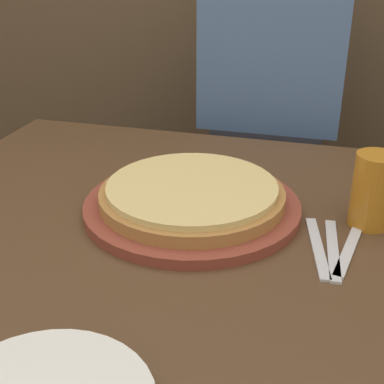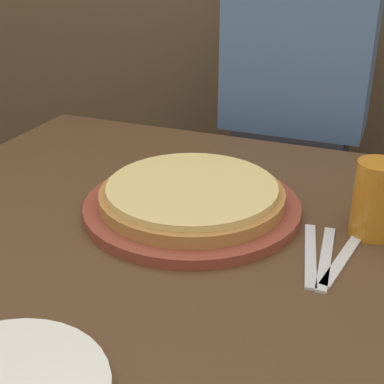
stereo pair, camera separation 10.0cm
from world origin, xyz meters
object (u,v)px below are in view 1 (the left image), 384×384
(beer_glass, at_px, (374,187))
(spoon, at_px, (348,251))
(diner_person, at_px, (268,143))
(pizza_on_board, at_px, (192,199))
(dinner_knife, at_px, (333,249))
(fork, at_px, (317,247))

(beer_glass, xyz_separation_m, spoon, (-0.03, -0.11, -0.07))
(diner_person, bearing_deg, spoon, -72.13)
(spoon, height_order, diner_person, diner_person)
(beer_glass, xyz_separation_m, diner_person, (-0.26, 0.59, -0.15))
(pizza_on_board, bearing_deg, spoon, -14.68)
(dinner_knife, distance_m, diner_person, 0.74)
(fork, distance_m, spoon, 0.05)
(diner_person, bearing_deg, dinner_knife, -73.99)
(pizza_on_board, relative_size, diner_person, 0.30)
(beer_glass, height_order, diner_person, diner_person)
(pizza_on_board, xyz_separation_m, beer_glass, (0.32, 0.03, 0.05))
(beer_glass, distance_m, diner_person, 0.67)
(pizza_on_board, xyz_separation_m, fork, (0.24, -0.08, -0.02))
(fork, bearing_deg, beer_glass, 52.75)
(beer_glass, distance_m, fork, 0.16)
(pizza_on_board, distance_m, beer_glass, 0.33)
(dinner_knife, xyz_separation_m, diner_person, (-0.20, 0.70, -0.08))
(fork, relative_size, dinner_knife, 1.00)
(fork, bearing_deg, dinner_knife, 0.00)
(beer_glass, bearing_deg, pizza_on_board, -173.87)
(pizza_on_board, relative_size, spoon, 2.46)
(pizza_on_board, height_order, diner_person, diner_person)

